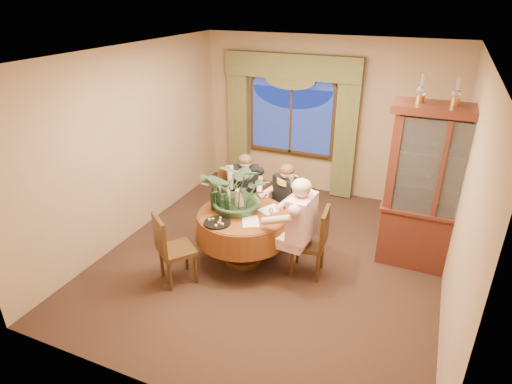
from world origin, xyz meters
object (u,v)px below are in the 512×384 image
at_px(chair_front_left, 177,248).
at_px(wine_bottle_0, 228,197).
at_px(chair_back_right, 292,216).
at_px(person_pink, 301,231).
at_px(centerpiece_plant, 240,166).
at_px(wine_bottle_3, 227,203).
at_px(person_back, 246,193).
at_px(wine_bottle_2, 228,195).
at_px(chair_back, 234,202).
at_px(dining_table, 243,237).
at_px(wine_bottle_1, 213,199).
at_px(china_cabinet, 437,191).
at_px(olive_bowl, 247,213).
at_px(person_scarf, 287,204).
at_px(wine_bottle_4, 219,199).
at_px(oil_lamp_center, 457,91).
at_px(chair_right, 308,242).
at_px(wine_bottle_5, 219,194).
at_px(stoneware_vase, 239,199).
at_px(oil_lamp_left, 422,89).
at_px(oil_lamp_right, 494,94).

distance_m(chair_front_left, wine_bottle_0, 0.97).
distance_m(chair_back_right, person_pink, 0.86).
height_order(centerpiece_plant, wine_bottle_3, centerpiece_plant).
bearing_deg(person_back, wine_bottle_2, 73.09).
height_order(chair_back, wine_bottle_3, wine_bottle_3).
xyz_separation_m(chair_back, wine_bottle_3, (0.30, -0.82, 0.44)).
bearing_deg(dining_table, wine_bottle_1, -171.40).
relative_size(chair_back, person_back, 0.76).
bearing_deg(china_cabinet, olive_bowl, -157.84).
bearing_deg(person_pink, person_scarf, 35.94).
distance_m(chair_front_left, person_back, 1.59).
height_order(person_pink, wine_bottle_4, person_pink).
xyz_separation_m(oil_lamp_center, chair_front_left, (-2.93, -1.64, -1.92)).
distance_m(chair_right, chair_front_left, 1.70).
relative_size(person_back, wine_bottle_5, 3.84).
bearing_deg(person_scarf, wine_bottle_0, 74.19).
bearing_deg(chair_front_left, wine_bottle_4, 109.03).
bearing_deg(dining_table, person_scarf, 60.50).
distance_m(oil_lamp_center, person_pink, 2.46).
xyz_separation_m(person_scarf, stoneware_vase, (-0.50, -0.56, 0.25)).
xyz_separation_m(oil_lamp_left, centerpiece_plant, (-2.04, -0.80, -1.02)).
bearing_deg(wine_bottle_3, wine_bottle_0, 111.59).
bearing_deg(wine_bottle_4, dining_table, 5.40).
bearing_deg(person_pink, stoneware_vase, 82.78).
height_order(chair_front_left, wine_bottle_4, wine_bottle_4).
bearing_deg(chair_right, wine_bottle_0, 85.83).
bearing_deg(wine_bottle_1, oil_lamp_right, 17.14).
distance_m(chair_front_left, wine_bottle_2, 1.02).
height_order(chair_back, wine_bottle_4, wine_bottle_4).
bearing_deg(chair_back_right, centerpiece_plant, 80.57).
distance_m(wine_bottle_1, wine_bottle_2, 0.24).
xyz_separation_m(chair_back_right, wine_bottle_2, (-0.75, -0.53, 0.44)).
bearing_deg(dining_table, centerpiece_plant, 126.15).
bearing_deg(wine_bottle_0, china_cabinet, 18.04).
bearing_deg(chair_right, person_scarf, 35.49).
bearing_deg(oil_lamp_left, chair_back_right, -170.72).
height_order(dining_table, chair_back_right, chair_back_right).
relative_size(person_pink, wine_bottle_5, 4.31).
height_order(oil_lamp_center, wine_bottle_3, oil_lamp_center).
relative_size(chair_right, wine_bottle_1, 2.91).
bearing_deg(wine_bottle_2, centerpiece_plant, -7.14).
distance_m(oil_lamp_right, person_pink, 2.71).
bearing_deg(chair_back_right, wine_bottle_2, 71.24).
xyz_separation_m(chair_right, chair_back_right, (-0.43, 0.59, 0.00)).
height_order(person_pink, wine_bottle_3, person_pink).
distance_m(chair_back_right, wine_bottle_1, 1.23).
relative_size(oil_lamp_center, oil_lamp_right, 1.00).
distance_m(oil_lamp_left, wine_bottle_4, 2.89).
distance_m(china_cabinet, centerpiece_plant, 2.57).
relative_size(china_cabinet, person_back, 1.76).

